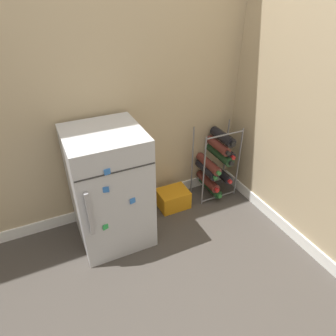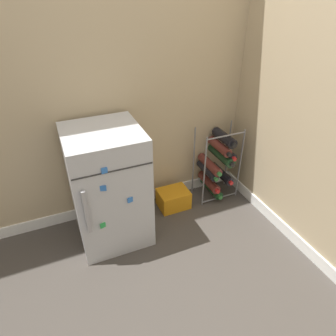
% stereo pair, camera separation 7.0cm
% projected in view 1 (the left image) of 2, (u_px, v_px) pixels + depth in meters
% --- Properties ---
extents(ground_plane, '(14.00, 14.00, 0.00)m').
position_uv_depth(ground_plane, '(182.00, 260.00, 2.03)').
color(ground_plane, '#423D38').
extents(wall_back, '(6.68, 0.07, 2.50)m').
position_uv_depth(wall_back, '(133.00, 48.00, 1.93)').
color(wall_back, tan).
rests_on(wall_back, ground_plane).
extents(mini_fridge, '(0.48, 0.51, 0.84)m').
position_uv_depth(mini_fridge, '(109.00, 188.00, 2.02)').
color(mini_fridge, '#B7BABF').
rests_on(mini_fridge, ground_plane).
extents(wine_rack, '(0.35, 0.33, 0.63)m').
position_uv_depth(wine_rack, '(215.00, 162.00, 2.50)').
color(wine_rack, slate).
rests_on(wine_rack, ground_plane).
extents(soda_box, '(0.25, 0.19, 0.15)m').
position_uv_depth(soda_box, '(173.00, 198.00, 2.48)').
color(soda_box, orange).
rests_on(soda_box, ground_plane).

